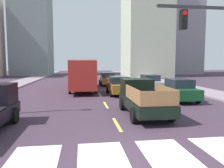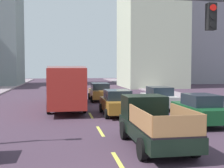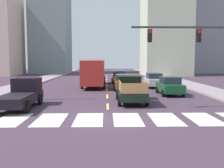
% 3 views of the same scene
% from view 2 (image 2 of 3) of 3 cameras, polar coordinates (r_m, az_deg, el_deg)
% --- Properties ---
extents(sidewalk_right, '(3.37, 110.00, 0.15)m').
position_cam_2_polar(sidewalk_right, '(27.17, 18.14, -3.62)').
color(sidewalk_right, gray).
rests_on(sidewalk_right, ground).
extents(lane_dash_0, '(0.16, 2.40, 0.01)m').
position_cam_2_polar(lane_dash_0, '(10.56, 1.31, -14.73)').
color(lane_dash_0, '#D8D54F').
rests_on(lane_dash_0, ground).
extents(lane_dash_1, '(0.16, 2.40, 0.01)m').
position_cam_2_polar(lane_dash_1, '(15.34, -2.27, -9.01)').
color(lane_dash_1, '#D8D54F').
rests_on(lane_dash_1, ground).
extents(lane_dash_2, '(0.16, 2.40, 0.01)m').
position_cam_2_polar(lane_dash_2, '(20.22, -4.08, -6.01)').
color(lane_dash_2, '#D8D54F').
rests_on(lane_dash_2, ground).
extents(lane_dash_3, '(0.16, 2.40, 0.01)m').
position_cam_2_polar(lane_dash_3, '(25.15, -5.18, -4.18)').
color(lane_dash_3, '#D8D54F').
rests_on(lane_dash_3, ground).
extents(lane_dash_4, '(0.16, 2.40, 0.01)m').
position_cam_2_polar(lane_dash_4, '(30.10, -5.92, -2.95)').
color(lane_dash_4, '#D8D54F').
rests_on(lane_dash_4, ground).
extents(lane_dash_5, '(0.16, 2.40, 0.01)m').
position_cam_2_polar(lane_dash_5, '(35.07, -6.44, -2.06)').
color(lane_dash_5, '#D8D54F').
rests_on(lane_dash_5, ground).
extents(lane_dash_6, '(0.16, 2.40, 0.01)m').
position_cam_2_polar(lane_dash_6, '(40.04, -6.84, -1.40)').
color(lane_dash_6, '#D8D54F').
rests_on(lane_dash_6, ground).
extents(lane_dash_7, '(0.16, 2.40, 0.01)m').
position_cam_2_polar(lane_dash_7, '(45.02, -7.14, -0.88)').
color(lane_dash_7, '#D8D54F').
rests_on(lane_dash_7, ground).
extents(pickup_stakebed, '(2.18, 5.20, 1.96)m').
position_cam_2_polar(pickup_stakebed, '(12.71, 7.66, -7.32)').
color(pickup_stakebed, black).
rests_on(pickup_stakebed, ground).
extents(city_bus, '(2.72, 10.80, 3.32)m').
position_cam_2_polar(city_bus, '(23.96, -8.82, 0.11)').
color(city_bus, '#B02821').
rests_on(city_bus, ground).
extents(sedan_near_right, '(2.02, 4.40, 1.72)m').
position_cam_2_polar(sedan_near_right, '(23.56, 8.98, -2.61)').
color(sedan_near_right, beige).
rests_on(sedan_near_right, ground).
extents(sedan_mid, '(2.02, 4.40, 1.72)m').
position_cam_2_polar(sedan_mid, '(20.16, 0.96, -3.57)').
color(sedan_mid, '#9F6923').
rests_on(sedan_mid, ground).
extents(sedan_far, '(2.02, 4.40, 1.72)m').
position_cam_2_polar(sedan_far, '(17.77, 16.51, -4.64)').
color(sedan_far, '#144A25').
rests_on(sedan_far, ground).
extents(sedan_near_left, '(2.02, 4.40, 1.72)m').
position_cam_2_polar(sedan_near_left, '(28.75, -2.34, -1.51)').
color(sedan_near_left, '#A06828').
rests_on(sedan_near_left, ground).
extents(block_low_left, '(9.47, 11.02, 27.10)m').
position_cam_2_polar(block_low_left, '(64.40, 15.50, 12.37)').
color(block_low_left, gray).
rests_on(block_low_left, ground).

